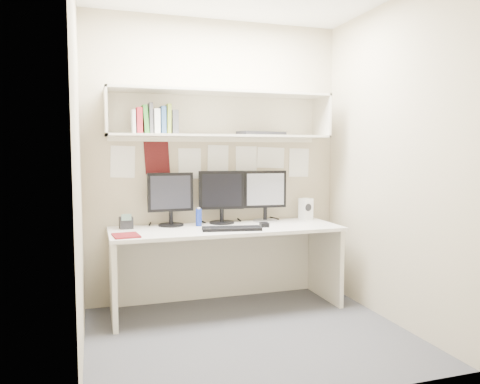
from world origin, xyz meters
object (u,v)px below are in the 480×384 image
object	(u,v)px
keyboard	(232,229)
speaker	(306,209)
desk_phone	(126,223)
monitor_right	(265,194)
maroon_notebook	(126,235)
monitor_left	(171,197)
monitor_center	(221,195)
desk	(226,268)

from	to	relation	value
keyboard	speaker	world-z (taller)	speaker
keyboard	desk_phone	xyz separation A→B (m)	(-0.84, 0.34, 0.04)
monitor_right	maroon_notebook	size ratio (longest dim) A/B	2.01
monitor_left	maroon_notebook	bearing A→B (deg)	-137.06
monitor_right	maroon_notebook	bearing A→B (deg)	-157.86
monitor_center	desk_phone	bearing A→B (deg)	-168.33
keyboard	desk_phone	size ratio (longest dim) A/B	3.73
speaker	monitor_right	bearing A→B (deg)	163.93
monitor_left	desk	bearing A→B (deg)	-27.59
maroon_notebook	keyboard	bearing A→B (deg)	-3.72
speaker	desk_phone	size ratio (longest dim) A/B	1.56
monitor_right	desk_phone	bearing A→B (deg)	-173.27
monitor_left	speaker	xyz separation A→B (m)	(1.31, -0.02, -0.15)
monitor_left	speaker	distance (m)	1.32
desk	speaker	xyz separation A→B (m)	(0.86, 0.20, 0.47)
desk	maroon_notebook	world-z (taller)	maroon_notebook
monitor_right	desk_phone	xyz separation A→B (m)	(-1.29, -0.05, -0.21)
desk_phone	speaker	bearing A→B (deg)	-4.15
desk	desk_phone	xyz separation A→B (m)	(-0.84, 0.17, 0.42)
speaker	desk_phone	bearing A→B (deg)	167.48
monitor_left	desk_phone	xyz separation A→B (m)	(-0.39, -0.05, -0.20)
monitor_center	monitor_left	bearing A→B (deg)	-171.44
monitor_center	desk_phone	size ratio (longest dim) A/B	3.64
monitor_center	monitor_right	distance (m)	0.43
monitor_center	desk_phone	world-z (taller)	monitor_center
desk_phone	monitor_center	bearing A→B (deg)	-1.97
desk	keyboard	bearing A→B (deg)	-90.05
speaker	maroon_notebook	xyz separation A→B (m)	(-1.73, -0.40, -0.10)
monitor_left	monitor_right	size ratio (longest dim) A/B	0.98
monitor_center	monitor_right	size ratio (longest dim) A/B	1.01
monitor_right	keyboard	world-z (taller)	monitor_right
monitor_left	maroon_notebook	size ratio (longest dim) A/B	1.98
keyboard	monitor_left	bearing A→B (deg)	149.38
desk_phone	monitor_left	bearing A→B (deg)	1.72
desk	monitor_center	world-z (taller)	monitor_center
keyboard	maroon_notebook	bearing A→B (deg)	-168.23
maroon_notebook	desk_phone	distance (m)	0.37
desk	monitor_left	world-z (taller)	monitor_left
monitor_center	speaker	distance (m)	0.86
desk	keyboard	world-z (taller)	keyboard
monitor_left	monitor_right	bearing A→B (deg)	-1.68
monitor_center	desk_phone	distance (m)	0.89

